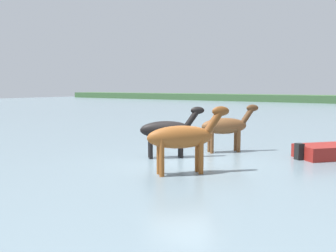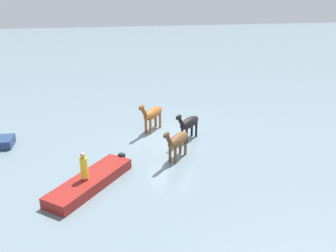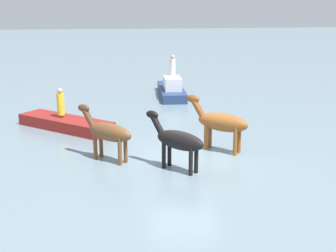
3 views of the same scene
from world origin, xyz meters
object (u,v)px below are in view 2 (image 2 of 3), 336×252
Objects in this scene: horse_chestnut_trailing at (152,114)px; horse_mid_herd at (177,140)px; person_helmsman_aft at (84,166)px; horse_dun_straggler at (189,123)px; boat_skiff_near at (91,183)px.

horse_chestnut_trailing reaches higher than horse_mid_herd.
horse_mid_herd is at bearing -155.59° from person_helmsman_aft.
horse_mid_herd is 1.74× the size of person_helmsman_aft.
person_helmsman_aft is (4.59, 2.08, 0.10)m from horse_mid_herd.
horse_dun_straggler is 0.88× the size of horse_chestnut_trailing.
horse_chestnut_trailing is at bearing -122.57° from person_helmsman_aft.
horse_dun_straggler is 7.28m from person_helmsman_aft.
horse_chestnut_trailing is at bearing -172.14° from boat_skiff_near.
horse_dun_straggler is 1.65× the size of person_helmsman_aft.
horse_chestnut_trailing is 0.52× the size of boat_skiff_near.
person_helmsman_aft is at bearing -6.19° from boat_skiff_near.
horse_dun_straggler is 2.60m from horse_mid_herd.
horse_mid_herd reaches higher than boat_skiff_near.
horse_chestnut_trailing is 7.14m from boat_skiff_near.
boat_skiff_near is 3.66× the size of person_helmsman_aft.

